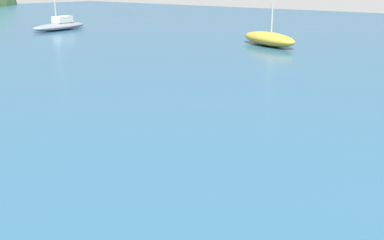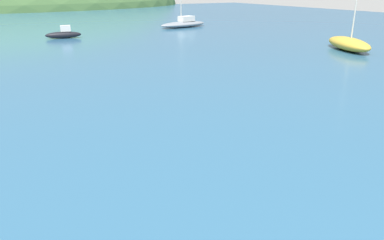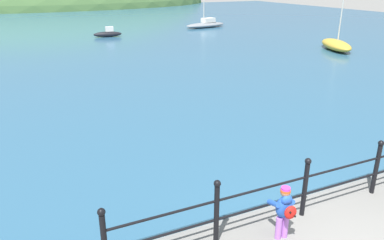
{
  "view_description": "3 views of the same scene",
  "coord_description": "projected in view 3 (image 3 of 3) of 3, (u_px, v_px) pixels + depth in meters",
  "views": [
    {
      "loc": [
        -5.11,
        3.35,
        2.96
      ],
      "look_at": [
        -0.67,
        7.08,
        1.17
      ],
      "focal_mm": 42.0,
      "sensor_mm": 36.0,
      "label": 1
    },
    {
      "loc": [
        -2.58,
        1.54,
        3.16
      ],
      "look_at": [
        0.4,
        6.93,
        0.93
      ],
      "focal_mm": 35.0,
      "sensor_mm": 36.0,
      "label": 2
    },
    {
      "loc": [
        -4.53,
        -3.13,
        4.26
      ],
      "look_at": [
        -1.06,
        4.34,
        1.13
      ],
      "focal_mm": 35.0,
      "sensor_mm": 36.0,
      "label": 3
    }
  ],
  "objects": [
    {
      "name": "water",
      "position": [
        71.0,
        29.0,
        33.07
      ],
      "size": [
        80.0,
        60.0,
        0.1
      ],
      "primitive_type": "cube",
      "color": "#2D5B7A",
      "rests_on": "ground"
    },
    {
      "name": "iron_railing",
      "position": [
        305.0,
        185.0,
        6.98
      ],
      "size": [
        7.64,
        0.12,
        1.21
      ],
      "color": "black",
      "rests_on": "ground"
    },
    {
      "name": "far_hillside",
      "position": [
        41.0,
        6.0,
        62.07
      ],
      "size": [
        57.48,
        31.62,
        14.62
      ],
      "color": "#476B38",
      "rests_on": "ground"
    },
    {
      "name": "child_in_coat",
      "position": [
        284.0,
        208.0,
        6.34
      ],
      "size": [
        0.4,
        0.54,
        1.0
      ],
      "color": "#AD66C6",
      "rests_on": "ground"
    },
    {
      "name": "boat_red_dinghy",
      "position": [
        108.0,
        34.0,
        28.3
      ],
      "size": [
        2.16,
        0.81,
        0.77
      ],
      "color": "black",
      "rests_on": "water"
    },
    {
      "name": "boat_blue_hull",
      "position": [
        336.0,
        45.0,
        23.11
      ],
      "size": [
        2.54,
        3.75,
        4.52
      ],
      "color": "gold",
      "rests_on": "water"
    },
    {
      "name": "boat_far_left",
      "position": [
        206.0,
        24.0,
        33.82
      ],
      "size": [
        4.29,
        2.08,
        4.96
      ],
      "color": "gray",
      "rests_on": "water"
    }
  ]
}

